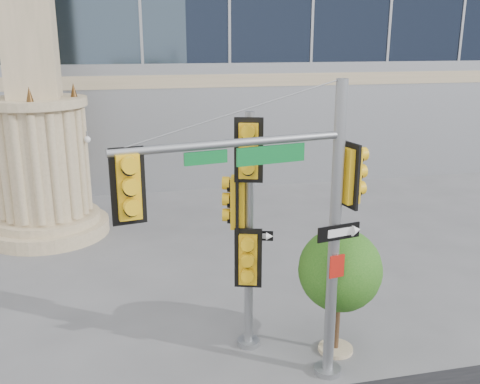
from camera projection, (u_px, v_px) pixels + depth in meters
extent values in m
plane|color=#545456|center=(266.00, 342.00, 13.02)|extent=(120.00, 120.00, 0.00)
cylinder|color=tan|center=(49.00, 228.00, 20.11)|extent=(4.40, 4.40, 0.50)
cylinder|color=tan|center=(48.00, 218.00, 20.00)|extent=(3.80, 3.80, 0.30)
cylinder|color=tan|center=(42.00, 162.00, 19.41)|extent=(3.00, 3.00, 4.00)
cylinder|color=tan|center=(36.00, 102.00, 18.81)|extent=(3.50, 3.50, 0.30)
cone|color=#472D14|center=(73.00, 90.00, 18.98)|extent=(0.24, 0.24, 0.50)
cylinder|color=slate|center=(327.00, 370.00, 11.80)|extent=(0.60, 0.60, 0.13)
cylinder|color=slate|center=(334.00, 237.00, 10.93)|extent=(0.23, 0.23, 6.38)
cylinder|color=slate|center=(233.00, 143.00, 9.49)|extent=(4.42, 0.98, 0.15)
cube|color=#0D6E2C|center=(271.00, 155.00, 9.83)|extent=(1.37, 0.30, 0.34)
cube|color=yellow|center=(128.00, 186.00, 8.92)|extent=(0.63, 0.40, 1.33)
cube|color=yellow|center=(350.00, 175.00, 10.69)|extent=(0.40, 0.63, 1.33)
cube|color=black|center=(339.00, 232.00, 10.76)|extent=(0.97, 0.21, 0.32)
cube|color=#B51910|center=(337.00, 266.00, 10.96)|extent=(0.34, 0.09, 0.49)
cylinder|color=slate|center=(248.00, 342.00, 12.87)|extent=(0.54, 0.54, 0.13)
cylinder|color=slate|center=(249.00, 236.00, 12.11)|extent=(0.20, 0.20, 5.61)
cube|color=yellow|center=(249.00, 150.00, 11.32)|extent=(0.68, 0.48, 1.40)
cube|color=yellow|center=(238.00, 202.00, 11.91)|extent=(0.48, 0.68, 1.40)
cube|color=yellow|center=(248.00, 258.00, 12.00)|extent=(0.68, 0.48, 1.40)
cube|color=black|center=(258.00, 236.00, 11.95)|extent=(0.67, 0.24, 0.22)
cylinder|color=tan|center=(336.00, 349.00, 12.64)|extent=(0.81, 0.81, 0.09)
cylinder|color=#382314|center=(337.00, 320.00, 12.42)|extent=(0.13, 0.13, 1.62)
sphere|color=#1B5513|center=(340.00, 270.00, 12.07)|extent=(1.90, 1.90, 1.90)
sphere|color=#1B5513|center=(352.00, 275.00, 12.45)|extent=(1.17, 1.17, 1.17)
sphere|color=#1B5513|center=(330.00, 285.00, 11.86)|extent=(0.99, 0.99, 0.99)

